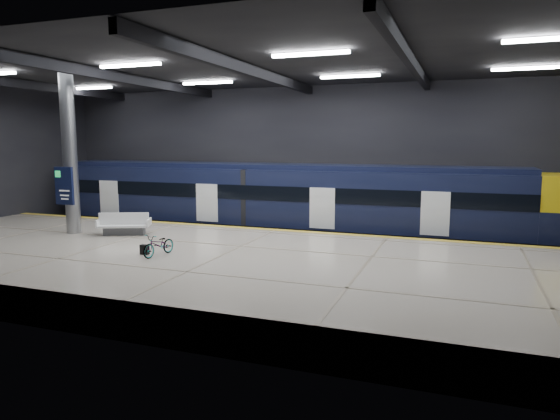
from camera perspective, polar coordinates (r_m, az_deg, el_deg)
The scene contains 10 objects.
ground at distance 20.29m, azimuth -3.26°, elevation -6.62°, with size 30.00×30.00×0.00m, color black.
room_shell at distance 19.66m, azimuth -3.39°, elevation 9.74°, with size 30.10×16.10×8.05m.
platform at distance 17.96m, azimuth -6.47°, elevation -6.77°, with size 30.00×11.00×1.10m, color #B7AD9B.
safety_strip at distance 22.54m, azimuth -0.50°, elevation -2.27°, with size 30.00×0.40×0.01m, color gold.
rails at distance 25.28m, azimuth 1.71°, elevation -3.52°, with size 30.00×1.52×0.16m.
train at distance 24.78m, azimuth 3.02°, elevation 0.87°, with size 29.40×2.84×3.79m.
bench at distance 22.36m, azimuth -17.37°, elevation -1.86°, with size 2.33×1.69×0.95m.
bicycle at distance 17.94m, azimuth -13.67°, elevation -3.86°, with size 0.52×1.50×0.79m, color #99999E.
pannier_bag at distance 18.32m, azimuth -15.21°, elevation -4.38°, with size 0.30×0.18×0.35m, color black.
info_column at distance 23.23m, azimuth -22.93°, elevation 5.75°, with size 0.90×0.78×6.90m.
Camera 1 is at (7.85, -18.01, 5.08)m, focal length 32.00 mm.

